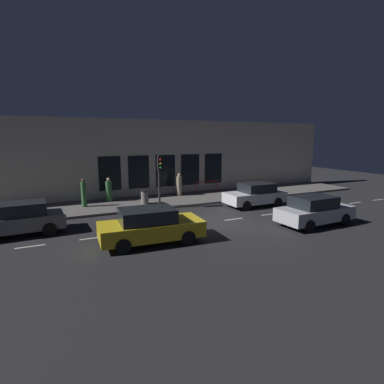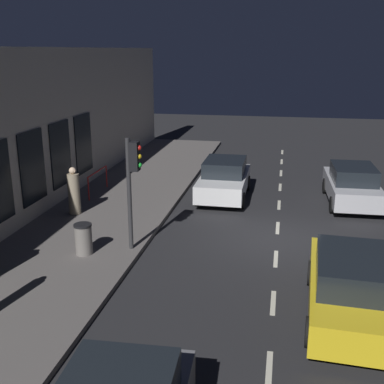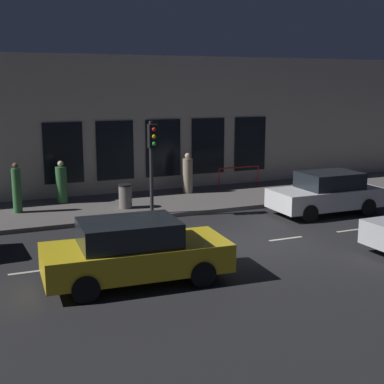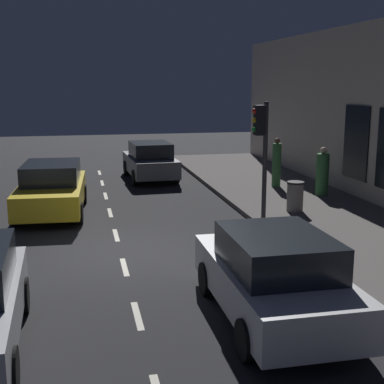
% 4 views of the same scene
% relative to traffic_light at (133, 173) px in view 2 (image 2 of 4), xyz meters
% --- Properties ---
extents(ground_plane, '(60.00, 60.00, 0.00)m').
position_rel_traffic_light_xyz_m(ground_plane, '(-4.19, -1.99, -2.51)').
color(ground_plane, '#232326').
extents(sidewalk, '(4.50, 32.00, 0.15)m').
position_rel_traffic_light_xyz_m(sidewalk, '(2.06, -1.99, -2.44)').
color(sidewalk, '#5B5654').
rests_on(sidewalk, ground).
extents(building_facade, '(0.65, 32.00, 6.01)m').
position_rel_traffic_light_xyz_m(building_facade, '(4.60, -1.99, 0.49)').
color(building_facade, beige).
rests_on(building_facade, ground).
extents(lane_centre_line, '(0.12, 27.20, 0.01)m').
position_rel_traffic_light_xyz_m(lane_centre_line, '(-4.19, -2.99, -2.51)').
color(lane_centre_line, beige).
rests_on(lane_centre_line, ground).
extents(traffic_light, '(0.48, 0.32, 3.37)m').
position_rel_traffic_light_xyz_m(traffic_light, '(0.00, 0.00, 0.00)').
color(traffic_light, '#2D2D30').
rests_on(traffic_light, sidewalk).
extents(parked_car_0, '(2.18, 4.63, 1.58)m').
position_rel_traffic_light_xyz_m(parked_car_0, '(-5.95, 2.55, -1.72)').
color(parked_car_0, gold).
rests_on(parked_car_0, ground).
extents(parked_car_1, '(1.95, 4.17, 1.58)m').
position_rel_traffic_light_xyz_m(parked_car_1, '(-1.90, -6.22, -1.72)').
color(parked_car_1, silver).
rests_on(parked_car_1, ground).
extents(parked_car_3, '(1.99, 4.32, 1.58)m').
position_rel_traffic_light_xyz_m(parked_car_3, '(-6.99, -6.29, -1.72)').
color(parked_car_3, '#B7B7BC').
rests_on(parked_car_3, ground).
extents(pedestrian_0, '(0.53, 0.53, 1.74)m').
position_rel_traffic_light_xyz_m(pedestrian_0, '(3.14, -2.68, -1.57)').
color(pedestrian_0, gray).
rests_on(pedestrian_0, sidewalk).
extents(trash_bin, '(0.52, 0.52, 0.92)m').
position_rel_traffic_light_xyz_m(trash_bin, '(1.36, 0.64, -1.90)').
color(trash_bin, slate).
rests_on(trash_bin, sidewalk).
extents(red_railing, '(0.05, 2.04, 0.97)m').
position_rel_traffic_light_xyz_m(red_railing, '(3.26, -5.26, -1.64)').
color(red_railing, red).
rests_on(red_railing, sidewalk).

